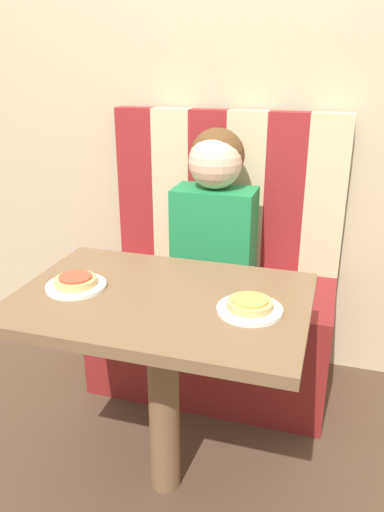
% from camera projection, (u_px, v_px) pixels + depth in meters
% --- Properties ---
extents(ground_plane, '(12.00, 12.00, 0.00)m').
position_uv_depth(ground_plane, '(166.00, 482.00, 1.74)').
color(ground_plane, '#4C3828').
extents(wall_back, '(7.00, 0.05, 2.60)m').
position_uv_depth(wall_back, '(235.00, 78.00, 2.10)').
color(wall_back, '#C6B28E').
rests_on(wall_back, ground_plane).
extents(booth_seat, '(1.01, 0.51, 0.50)m').
position_uv_depth(booth_seat, '(213.00, 332.00, 2.21)').
color(booth_seat, maroon).
rests_on(booth_seat, ground_plane).
extents(booth_backrest, '(1.01, 0.08, 0.68)m').
position_uv_depth(booth_backrest, '(227.00, 190.00, 2.18)').
color(booth_backrest, maroon).
rests_on(booth_backrest, booth_seat).
extents(dining_table, '(0.86, 0.60, 0.72)m').
position_uv_depth(dining_table, '(162.00, 330.00, 1.51)').
color(dining_table, brown).
rests_on(dining_table, ground_plane).
extents(person, '(0.33, 0.24, 0.63)m').
position_uv_depth(person, '(215.00, 203.00, 2.00)').
color(person, '#1E8447').
rests_on(person, booth_seat).
extents(plate_left, '(0.18, 0.18, 0.01)m').
position_uv_depth(plate_left, '(76.00, 286.00, 1.52)').
color(plate_left, white).
rests_on(plate_left, dining_table).
extents(plate_right, '(0.18, 0.18, 0.01)m').
position_uv_depth(plate_right, '(250.00, 310.00, 1.38)').
color(plate_right, white).
rests_on(plate_right, dining_table).
extents(pizza_left, '(0.13, 0.13, 0.03)m').
position_uv_depth(pizza_left, '(76.00, 280.00, 1.51)').
color(pizza_left, tan).
rests_on(pizza_left, plate_left).
extents(pizza_right, '(0.13, 0.13, 0.03)m').
position_uv_depth(pizza_right, '(250.00, 304.00, 1.37)').
color(pizza_right, tan).
rests_on(pizza_right, plate_right).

